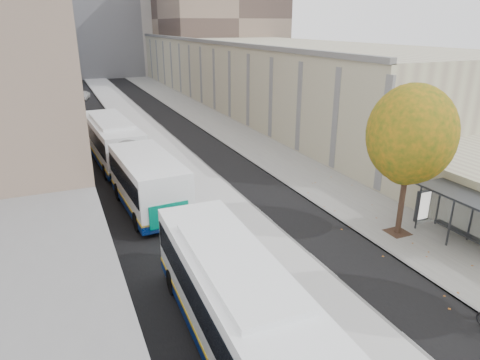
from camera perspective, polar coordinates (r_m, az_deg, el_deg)
bus_platform at (r=39.04m, az=-11.10°, el=4.73°), size 4.25×150.00×0.15m
sidewalk at (r=41.40m, az=-0.21°, el=5.93°), size 4.75×150.00×0.08m
building_tan at (r=71.55m, az=-1.04°, el=15.16°), size 18.00×92.00×8.00m
bus_shelter at (r=23.06m, az=28.10°, el=-2.68°), size 1.90×4.40×2.53m
tree_c at (r=21.91m, az=21.86°, el=5.64°), size 4.20×4.20×7.28m
bus_far at (r=30.29m, az=-15.08°, el=3.25°), size 3.89×19.44×3.22m
distant_car at (r=66.08m, az=-20.17°, el=10.56°), size 2.28×3.66×1.16m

